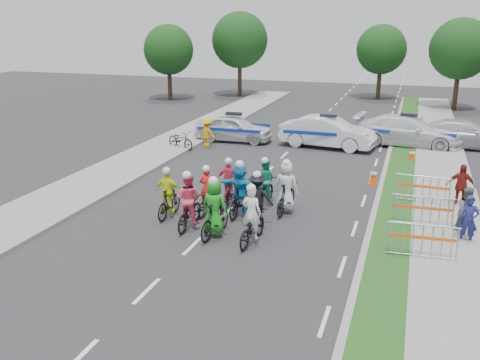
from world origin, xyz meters
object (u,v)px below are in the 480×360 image
(rider_9, at_px, (229,186))
(barrier_2, at_px, (422,190))
(rider_2, at_px, (189,207))
(tree_1, at_px, (461,49))
(rider_0, at_px, (252,224))
(police_car_0, at_px, (234,128))
(cone_1, at_px, (412,155))
(barrier_1, at_px, (422,212))
(civilian_sedan, at_px, (464,134))
(rider_8, at_px, (265,187))
(rider_7, at_px, (286,192))
(rider_6, at_px, (208,197))
(police_car_2, at_px, (408,131))
(spectator_0, at_px, (469,220))
(cone_0, at_px, (373,176))
(rider_1, at_px, (215,213))
(marshal_hiviz, at_px, (207,133))
(parked_bike, at_px, (181,140))
(rider_3, at_px, (169,198))
(rider_5, at_px, (240,193))
(rider_4, at_px, (257,204))
(tree_0, at_px, (169,50))
(tree_3, at_px, (240,40))
(tree_4, at_px, (381,50))
(spectator_1, at_px, (468,212))
(spectator_2, at_px, (461,186))
(barrier_0, at_px, (422,243))
(police_car_1, at_px, (328,132))

(rider_9, distance_m, barrier_2, 7.25)
(rider_2, bearing_deg, tree_1, -110.60)
(rider_0, height_order, police_car_0, rider_0)
(rider_2, xyz_separation_m, cone_1, (6.93, 11.27, -0.39))
(barrier_1, bearing_deg, civilian_sedan, 80.73)
(rider_0, xyz_separation_m, rider_8, (-0.61, 3.67, 0.04))
(rider_7, bearing_deg, civilian_sedan, -112.80)
(cone_1, height_order, tree_1, tree_1)
(rider_2, xyz_separation_m, rider_8, (1.78, 3.07, -0.05))
(rider_0, xyz_separation_m, rider_6, (-2.29, 2.08, -0.05))
(police_car_2, relative_size, spectator_0, 3.64)
(rider_9, distance_m, cone_0, 6.58)
(rider_1, bearing_deg, rider_2, -16.65)
(marshal_hiviz, relative_size, parked_bike, 0.83)
(marshal_hiviz, bearing_deg, rider_3, 121.13)
(rider_0, bearing_deg, tree_1, -99.32)
(tree_1, bearing_deg, rider_5, -107.34)
(rider_2, distance_m, rider_4, 2.31)
(police_car_0, distance_m, cone_1, 9.92)
(rider_9, bearing_deg, parked_bike, -66.15)
(rider_2, xyz_separation_m, tree_1, (9.71, 28.60, 3.80))
(rider_5, distance_m, civilian_sedan, 16.01)
(cone_0, bearing_deg, tree_0, 133.74)
(spectator_0, distance_m, tree_1, 27.46)
(cone_0, relative_size, tree_3, 0.10)
(rider_6, bearing_deg, tree_4, -96.29)
(police_car_0, relative_size, barrier_2, 2.18)
(spectator_1, relative_size, parked_bike, 0.85)
(rider_4, bearing_deg, rider_1, 44.79)
(rider_7, xyz_separation_m, parked_bike, (-7.67, 7.85, -0.28))
(rider_9, height_order, tree_3, tree_3)
(rider_2, bearing_deg, barrier_1, -164.10)
(tree_1, bearing_deg, rider_6, -109.53)
(barrier_1, bearing_deg, tree_4, 96.98)
(rider_0, height_order, barrier_2, rider_0)
(spectator_2, distance_m, barrier_0, 5.37)
(rider_3, height_order, tree_4, tree_4)
(rider_4, height_order, tree_1, tree_1)
(spectator_1, bearing_deg, spectator_0, -114.99)
(barrier_0, bearing_deg, cone_1, 92.37)
(police_car_0, height_order, police_car_2, police_car_2)
(rider_0, distance_m, tree_4, 33.42)
(rider_8, relative_size, parked_bike, 0.97)
(police_car_1, distance_m, tree_0, 21.07)
(civilian_sedan, bearing_deg, parked_bike, 110.72)
(cone_1, bearing_deg, police_car_1, 157.97)
(police_car_1, xyz_separation_m, cone_1, (4.44, -1.80, -0.50))
(marshal_hiviz, distance_m, barrier_1, 14.03)
(tree_0, bearing_deg, civilian_sedan, -26.30)
(tree_0, bearing_deg, spectator_1, -47.97)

